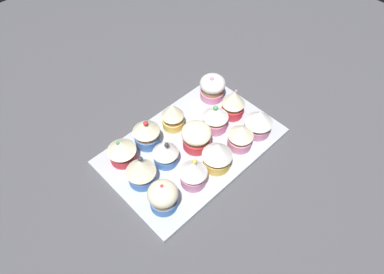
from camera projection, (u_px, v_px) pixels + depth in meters
ground_plane at (192, 152)px, 85.76cm from camera, size 180.00×180.00×3.00cm
baking_tray at (192, 147)px, 84.11cm from camera, size 40.22×25.88×1.20cm
cupcake_0 at (163, 197)px, 71.28cm from camera, size 6.21×6.21×7.16cm
cupcake_1 at (193, 172)px, 74.55cm from camera, size 6.01×6.01×7.48cm
cupcake_2 at (218, 154)px, 77.13cm from camera, size 6.67×6.67×7.64cm
cupcake_3 at (241, 136)px, 80.95cm from camera, size 5.90×5.90×6.64cm
cupcake_4 at (259, 122)px, 83.28cm from camera, size 6.61×6.61×6.94cm
cupcake_5 at (141, 171)px, 74.70cm from camera, size 6.46×6.46×7.68cm
cupcake_6 at (165, 152)px, 77.95cm from camera, size 5.81×5.81×7.33cm
cupcake_7 at (196, 137)px, 80.87cm from camera, size 6.85×6.85×6.43cm
cupcake_8 at (217, 118)px, 83.87cm from camera, size 6.07×6.07×7.59cm
cupcake_9 at (232, 102)px, 86.65cm from camera, size 5.59×5.59×8.03cm
cupcake_10 at (122, 150)px, 78.55cm from camera, size 6.51×6.51×6.58cm
cupcake_11 at (146, 132)px, 80.93cm from camera, size 6.23×6.23×8.14cm
cupcake_12 at (173, 115)px, 84.31cm from camera, size 5.33×5.33×7.36cm
cupcake_13 at (212, 87)px, 90.68cm from camera, size 6.51×6.51×7.03cm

